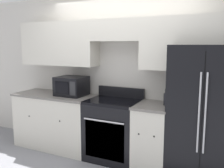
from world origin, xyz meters
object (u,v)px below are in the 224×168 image
object	(u,v)px
oven_range	(113,129)
refrigerator	(205,113)
bottle	(166,99)
microwave	(72,86)

from	to	relation	value
oven_range	refrigerator	size ratio (longest dim) A/B	0.62
oven_range	refrigerator	world-z (taller)	refrigerator
oven_range	bottle	size ratio (longest dim) A/B	4.74
oven_range	microwave	distance (m)	1.01
refrigerator	oven_range	bearing A→B (deg)	-178.56
microwave	refrigerator	bearing A→B (deg)	-0.37
refrigerator	bottle	size ratio (longest dim) A/B	7.66
microwave	bottle	bearing A→B (deg)	-0.37
bottle	microwave	bearing A→B (deg)	179.63
bottle	refrigerator	bearing A→B (deg)	-0.38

